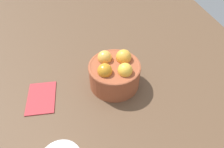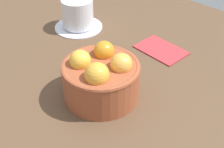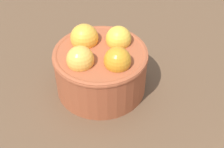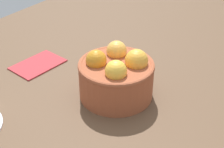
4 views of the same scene
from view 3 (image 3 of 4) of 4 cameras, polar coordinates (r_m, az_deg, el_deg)
The scene contains 2 objects.
ground_plane at distance 51.41cm, azimuth -1.94°, elevation -3.92°, with size 133.31×98.18×3.94cm, color brown.
terracotta_bowl at distance 46.99cm, azimuth -2.15°, elevation 1.57°, with size 14.37×14.37×9.95cm.
Camera 3 is at (3.67, 35.49, 35.04)cm, focal length 49.01 mm.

